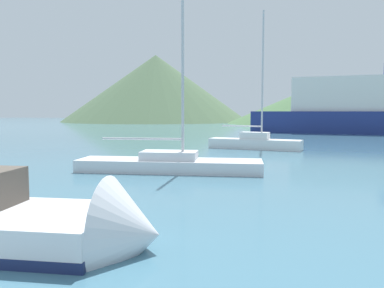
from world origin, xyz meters
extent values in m
cone|color=silver|center=(1.95, 4.71, 0.34)|extent=(1.46, 2.33, 2.17)
cube|color=white|center=(0.29, 24.63, 0.35)|extent=(6.50, 1.84, 0.70)
cube|color=white|center=(0.29, 24.63, 0.94)|extent=(1.99, 1.11, 0.49)
cylinder|color=#BCBCC1|center=(0.77, 24.60, 5.06)|extent=(0.12, 0.12, 8.73)
cylinder|color=#BCBCC1|center=(-0.67, 24.69, 1.60)|extent=(2.89, 0.29, 0.10)
cube|color=silver|center=(-1.26, 13.52, 0.26)|extent=(8.25, 3.62, 0.53)
cube|color=silver|center=(-1.26, 13.52, 0.71)|extent=(2.64, 1.80, 0.37)
cylinder|color=#BCBCC1|center=(-0.68, 13.66, 4.19)|extent=(0.12, 0.12, 7.32)
cylinder|color=#BCBCC1|center=(-2.44, 13.25, 1.43)|extent=(3.55, 0.92, 0.10)
cone|color=#4C6647|center=(-38.97, 88.82, 8.72)|extent=(48.79, 48.79, 17.44)
cone|color=#476B42|center=(3.30, 85.09, 4.46)|extent=(41.74, 41.74, 8.93)
camera|label=1|loc=(5.41, -1.30, 2.63)|focal=35.00mm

